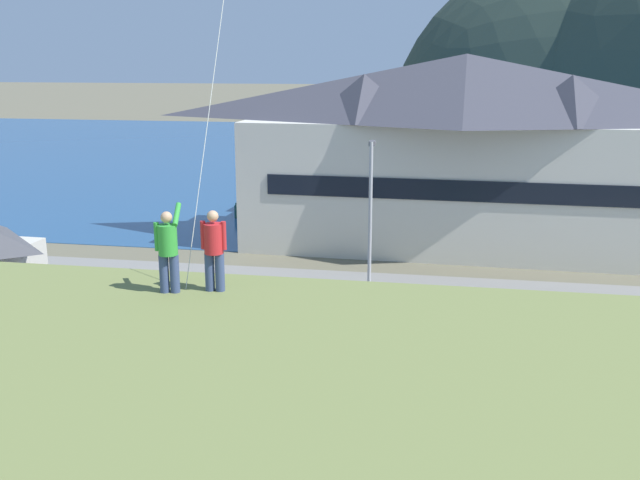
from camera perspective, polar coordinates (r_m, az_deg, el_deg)
ground_plane at (r=23.55m, az=-6.90°, el=-12.86°), size 600.00×600.00×0.00m
parking_lot_pad at (r=27.90m, az=-3.89°, el=-8.22°), size 40.00×20.00×0.10m
bay_water at (r=80.96m, az=5.63°, el=6.52°), size 360.00×84.00×0.03m
harbor_lodge at (r=41.75m, az=11.23°, el=7.18°), size 26.01×9.56×10.95m
storage_shed_waterside at (r=45.97m, az=-0.74°, el=3.57°), size 5.92×4.92×4.29m
wharf_dock at (r=55.67m, az=-0.17°, el=3.47°), size 3.20×14.52×0.70m
moored_boat_wharfside at (r=59.62m, az=-3.02°, el=4.53°), size 2.80×8.02×2.16m
moored_boat_outer_mooring at (r=59.20m, az=4.09°, el=4.44°), size 3.52×8.54×2.16m
moored_boat_inner_slip at (r=52.21m, az=-4.62°, el=3.13°), size 2.37×6.34×2.16m
parked_car_front_row_red at (r=23.25m, az=-1.08°, el=-10.21°), size 4.30×2.25×1.82m
parked_car_back_row_left at (r=28.70m, az=22.11°, el=-6.46°), size 4.26×2.17×1.82m
parked_car_mid_row_far at (r=28.98m, az=-1.24°, el=-5.18°), size 4.32×2.29×1.82m
parked_car_corner_spot at (r=27.20m, az=-23.21°, el=-7.70°), size 4.23×2.12×1.82m
parked_car_lone_by_shed at (r=30.30m, az=-15.30°, el=-4.83°), size 4.22×2.10×1.82m
parked_car_front_row_end at (r=24.06m, az=-13.24°, el=-9.74°), size 4.24×2.12×1.82m
parked_car_back_row_right at (r=23.33m, az=16.76°, el=-10.75°), size 4.26×2.18×1.82m
parked_car_mid_row_near at (r=27.07m, az=9.04°, el=-6.78°), size 4.31×2.28×1.82m
parking_light_pole at (r=31.40m, az=4.01°, el=2.28°), size 0.24×0.78×7.15m
person_kite_flyer at (r=15.30m, az=-11.95°, el=-0.67°), size 0.52×0.69×1.86m
person_companion at (r=15.23m, az=-8.41°, el=-0.64°), size 0.55×0.40×1.74m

